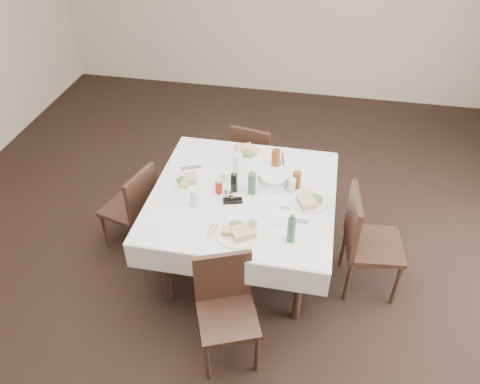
{
  "coord_description": "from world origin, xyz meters",
  "views": [
    {
      "loc": [
        0.66,
        -2.65,
        3.07
      ],
      "look_at": [
        0.12,
        0.12,
        0.8
      ],
      "focal_mm": 35.0,
      "sensor_mm": 36.0,
      "label": 1
    }
  ],
  "objects": [
    {
      "name": "salt_shaker",
      "position": [
        0.01,
        0.07,
        0.8
      ],
      "size": [
        0.03,
        0.03,
        0.07
      ],
      "color": "white",
      "rests_on": "dining_table"
    },
    {
      "name": "sunglasses",
      "position": [
        0.07,
        0.04,
        0.78
      ],
      "size": [
        0.16,
        0.09,
        0.03
      ],
      "color": "black",
      "rests_on": "dining_table"
    },
    {
      "name": "coffee_mug",
      "position": [
        -0.05,
        0.29,
        0.8
      ],
      "size": [
        0.12,
        0.11,
        0.08
      ],
      "color": "white",
      "rests_on": "dining_table"
    },
    {
      "name": "bread_basket",
      "position": [
        0.35,
        0.33,
        0.8
      ],
      "size": [
        0.25,
        0.25,
        0.08
      ],
      "color": "silver",
      "rests_on": "dining_table"
    },
    {
      "name": "side_plate_a",
      "position": [
        -0.14,
        0.55,
        0.77
      ],
      "size": [
        0.14,
        0.14,
        0.01
      ],
      "color": "white",
      "rests_on": "dining_table"
    },
    {
      "name": "chair_west",
      "position": [
        -0.82,
        0.19,
        0.47
      ],
      "size": [
        0.48,
        0.48,
        0.82
      ],
      "color": "black",
      "rests_on": "ground"
    },
    {
      "name": "meal_north",
      "position": [
        0.07,
        0.71,
        0.79
      ],
      "size": [
        0.27,
        0.27,
        0.06
      ],
      "color": "white",
      "rests_on": "dining_table"
    },
    {
      "name": "chair_south",
      "position": [
        0.17,
        -0.68,
        0.48
      ],
      "size": [
        0.52,
        0.52,
        0.84
      ],
      "color": "black",
      "rests_on": "ground"
    },
    {
      "name": "oil_cruet_green",
      "position": [
        0.2,
        0.18,
        0.86
      ],
      "size": [
        0.06,
        0.06,
        0.23
      ],
      "color": "#266135",
      "rests_on": "dining_table"
    },
    {
      "name": "cutlery_s",
      "position": [
        -0.01,
        -0.33,
        0.77
      ],
      "size": [
        0.06,
        0.18,
        0.01
      ],
      "color": "silver",
      "rests_on": "dining_table"
    },
    {
      "name": "meal_east",
      "position": [
        0.65,
        0.15,
        0.79
      ],
      "size": [
        0.29,
        0.29,
        0.06
      ],
      "color": "white",
      "rests_on": "dining_table"
    },
    {
      "name": "ketchup_bottle",
      "position": [
        -0.06,
        0.13,
        0.82
      ],
      "size": [
        0.06,
        0.06,
        0.12
      ],
      "color": "#B3120A",
      "rests_on": "dining_table"
    },
    {
      "name": "room_shell",
      "position": [
        0.0,
        0.0,
        1.71
      ],
      "size": [
        6.04,
        7.04,
        2.8
      ],
      "color": "beige",
      "rests_on": "ground"
    },
    {
      "name": "cutlery_n",
      "position": [
        0.37,
        0.68,
        0.77
      ],
      "size": [
        0.07,
        0.18,
        0.01
      ],
      "color": "silver",
      "rests_on": "dining_table"
    },
    {
      "name": "cutlery_e",
      "position": [
        0.58,
        -0.09,
        0.77
      ],
      "size": [
        0.18,
        0.06,
        0.01
      ],
      "color": "silver",
      "rests_on": "dining_table"
    },
    {
      "name": "cutlery_w",
      "position": [
        -0.36,
        0.41,
        0.77
      ],
      "size": [
        0.18,
        0.11,
        0.01
      ],
      "color": "silver",
      "rests_on": "dining_table"
    },
    {
      "name": "water_w",
      "position": [
        -0.2,
        -0.04,
        0.83
      ],
      "size": [
        0.08,
        0.08,
        0.14
      ],
      "color": "silver",
      "rests_on": "dining_table"
    },
    {
      "name": "pepper_shaker",
      "position": [
        0.06,
        0.05,
        0.8
      ],
      "size": [
        0.04,
        0.04,
        0.08
      ],
      "color": "#3A2816",
      "rests_on": "dining_table"
    },
    {
      "name": "iced_tea_b",
      "position": [
        0.53,
        0.32,
        0.83
      ],
      "size": [
        0.07,
        0.07,
        0.14
      ],
      "color": "brown",
      "rests_on": "dining_table"
    },
    {
      "name": "dining_table",
      "position": [
        0.13,
        0.16,
        0.69
      ],
      "size": [
        1.44,
        1.44,
        0.76
      ],
      "color": "black",
      "rests_on": "ground"
    },
    {
      "name": "iced_tea_a",
      "position": [
        0.33,
        0.59,
        0.84
      ],
      "size": [
        0.07,
        0.07,
        0.15
      ],
      "color": "brown",
      "rests_on": "dining_table"
    },
    {
      "name": "ground_plane",
      "position": [
        0.0,
        0.0,
        0.0
      ],
      "size": [
        7.0,
        7.0,
        0.0
      ],
      "primitive_type": "plane",
      "color": "black"
    },
    {
      "name": "meal_south",
      "position": [
        0.18,
        -0.3,
        0.79
      ],
      "size": [
        0.3,
        0.3,
        0.07
      ],
      "color": "white",
      "rests_on": "dining_table"
    },
    {
      "name": "water_n",
      "position": [
        0.03,
        0.47,
        0.84
      ],
      "size": [
        0.08,
        0.08,
        0.15
      ],
      "color": "silver",
      "rests_on": "dining_table"
    },
    {
      "name": "water_e",
      "position": [
        0.5,
        0.26,
        0.82
      ],
      "size": [
        0.06,
        0.06,
        0.12
      ],
      "color": "silver",
      "rests_on": "dining_table"
    },
    {
      "name": "chair_east",
      "position": [
        1.1,
        0.09,
        0.53
      ],
      "size": [
        0.48,
        0.48,
        0.92
      ],
      "color": "black",
      "rests_on": "ground"
    },
    {
      "name": "water_s",
      "position": [
        0.28,
        -0.24,
        0.83
      ],
      "size": [
        0.07,
        0.07,
        0.13
      ],
      "color": "silver",
      "rests_on": "dining_table"
    },
    {
      "name": "meal_west",
      "position": [
        -0.34,
        0.2,
        0.78
      ],
      "size": [
        0.24,
        0.24,
        0.05
      ],
      "color": "white",
      "rests_on": "dining_table"
    },
    {
      "name": "side_plate_b",
      "position": [
        0.45,
        -0.08,
        0.77
      ],
      "size": [
        0.18,
        0.18,
        0.01
      ],
      "color": "white",
      "rests_on": "dining_table"
    },
    {
      "name": "green_bottle",
      "position": [
        0.55,
        -0.29,
        0.86
      ],
      "size": [
        0.06,
        0.06,
        0.23
      ],
      "color": "#266135",
      "rests_on": "dining_table"
    },
    {
      "name": "sugar_caddy",
      "position": [
        0.47,
        0.04,
        0.78
      ],
      "size": [
        0.08,
        0.05,
        0.04
      ],
      "color": "white",
      "rests_on": "dining_table"
    },
    {
      "name": "chair_north",
      "position": [
        0.06,
        1.11,
        0.47
      ],
      "size": [
        0.46,
        0.46,
        0.82
      ],
      "color": "black",
      "rests_on": "ground"
    },
    {
      "name": "oil_cruet_dark",
      "position": [
        0.06,
        0.18,
        0.85
      ],
      "size": [
        0.05,
        0.05,
        0.2
      ],
      "color": "black",
      "rests_on": "dining_table"
    }
  ]
}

